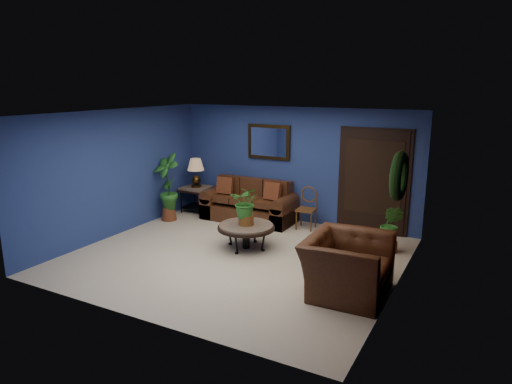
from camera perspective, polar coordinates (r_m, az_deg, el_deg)
The scene contains 18 objects.
floor at distance 8.17m, azimuth -2.49°, elevation -8.01°, with size 5.50×5.50×0.00m, color beige.
wall_back at distance 9.98m, azimuth 4.78°, elevation 3.39°, with size 5.50×0.04×2.50m, color navy.
wall_left at distance 9.48m, azimuth -17.04°, elevation 2.30°, with size 0.04×5.00×2.50m, color navy.
wall_right_brick at distance 6.85m, azimuth 17.62°, elevation -1.89°, with size 0.04×5.00×2.50m, color maroon.
ceiling at distance 7.62m, azimuth -2.68°, elevation 9.77°, with size 5.50×5.00×0.02m, color silver.
crown_molding at distance 6.65m, azimuth 18.08°, elevation 7.99°, with size 0.03×5.00×0.14m, color white.
wall_mirror at distance 10.13m, azimuth 1.61°, elevation 6.26°, with size 1.02×0.06×0.77m, color #402B10.
closet_door at distance 9.45m, azimuth 14.45°, elevation 1.19°, with size 1.44×0.06×2.18m, color black.
wreath at distance 6.81m, azimuth 17.47°, elevation 1.93°, with size 0.72×0.72×0.16m, color black.
sofa at distance 10.19m, azimuth -0.73°, elevation -1.81°, with size 2.06×0.89×0.93m.
coffee_table at distance 8.43m, azimuth -1.24°, elevation -4.47°, with size 1.05×1.05×0.45m.
end_table at distance 10.88m, azimuth -7.44°, elevation -0.09°, with size 0.66×0.66×0.60m.
table_lamp at distance 10.76m, azimuth -7.53°, elevation 2.83°, with size 0.39×0.39×0.65m.
side_chair at distance 9.62m, azimuth 6.43°, elevation -1.64°, with size 0.40×0.40×0.88m.
armchair at distance 6.80m, azimuth 11.31°, elevation -9.00°, with size 1.30×1.13×0.84m, color #442413.
coffee_plant at distance 8.30m, azimuth -1.26°, elevation -1.47°, with size 0.63×0.58×0.73m.
floor_plant at distance 8.56m, azimuth 16.54°, elevation -4.28°, with size 0.45×0.39×0.88m.
tall_plant at distance 10.22m, azimuth -10.99°, elevation 0.94°, with size 0.76×0.61×1.50m.
Camera 1 is at (3.90, -6.53, 2.99)m, focal length 32.00 mm.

